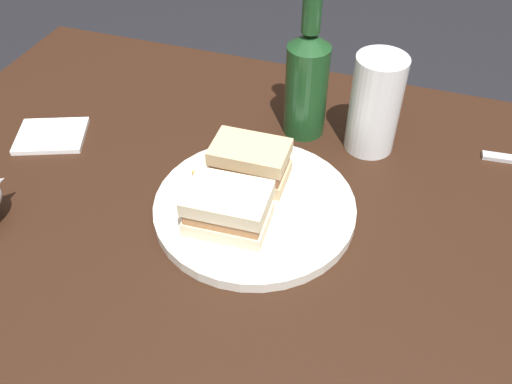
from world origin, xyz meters
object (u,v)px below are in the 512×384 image
Objects in this scene: sandwich_half_left at (250,162)px; napkin at (51,136)px; sandwich_half_right at (228,208)px; pint_glass at (374,110)px; cider_bottle at (307,79)px; plate at (253,207)px.

sandwich_half_left is 0.36m from napkin.
sandwich_half_right is 0.70× the size of pint_glass.
sandwich_half_right reaches higher than napkin.
pint_glass is (-0.15, -0.15, 0.02)m from sandwich_half_left.
cider_bottle is (0.11, -0.01, 0.03)m from pint_glass.
sandwich_half_right is at bearing 163.43° from napkin.
cider_bottle reaches higher than sandwich_half_right.
plate is 0.25m from pint_glass.
cider_bottle is at bearing -103.46° from sandwich_half_left.
plate is 2.60× the size of napkin.
napkin is at bearing 21.46° from cider_bottle.
sandwich_half_left is 0.43× the size of cider_bottle.
pint_glass is 0.12m from cider_bottle.
pint_glass is 0.53m from napkin.
sandwich_half_left reaches higher than plate.
plate is at bearing 171.36° from napkin.
sandwich_half_left reaches higher than napkin.
pint_glass is at bearing -122.52° from plate.
sandwich_half_left is 0.98× the size of sandwich_half_right.
sandwich_half_right is 0.44× the size of cider_bottle.
cider_bottle reaches higher than napkin.
sandwich_half_left is at bearing 178.54° from napkin.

